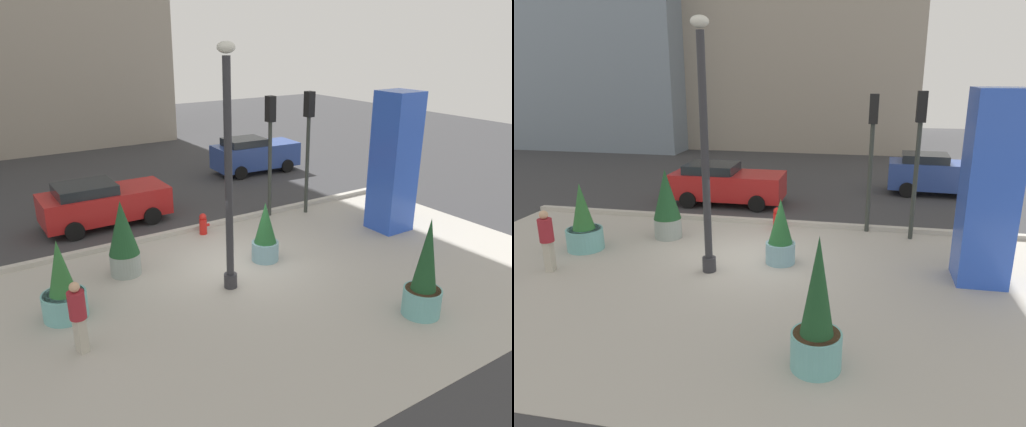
# 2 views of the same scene
# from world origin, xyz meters

# --- Properties ---
(ground_plane) EXTENTS (60.00, 60.00, 0.00)m
(ground_plane) POSITION_xyz_m (0.00, 4.00, 0.00)
(ground_plane) COLOR #38383A
(plaza_pavement) EXTENTS (18.00, 10.00, 0.02)m
(plaza_pavement) POSITION_xyz_m (0.00, -2.00, 0.00)
(plaza_pavement) COLOR #ADA89E
(plaza_pavement) RESTS_ON ground_plane
(curb_strip) EXTENTS (18.00, 0.24, 0.16)m
(curb_strip) POSITION_xyz_m (0.00, 3.12, 0.08)
(curb_strip) COLOR #B7B2A8
(curb_strip) RESTS_ON ground_plane
(lamp_post) EXTENTS (0.44, 0.44, 6.35)m
(lamp_post) POSITION_xyz_m (-0.89, -1.18, 3.09)
(lamp_post) COLOR #2D2D33
(lamp_post) RESTS_ON ground_plane
(art_pillar_blue) EXTENTS (1.20, 1.20, 4.77)m
(art_pillar_blue) POSITION_xyz_m (5.99, -0.40, 2.38)
(art_pillar_blue) COLOR blue
(art_pillar_blue) RESTS_ON ground_plane
(potted_plant_near_left) EXTENTS (1.05, 1.05, 2.03)m
(potted_plant_near_left) POSITION_xyz_m (-5.01, -0.35, 0.76)
(potted_plant_near_left) COLOR #6BB2B2
(potted_plant_near_left) RESTS_ON ground_plane
(potted_plant_by_pillar) EXTENTS (0.82, 0.82, 1.84)m
(potted_plant_by_pillar) POSITION_xyz_m (0.87, -0.24, 0.83)
(potted_plant_by_pillar) COLOR #7AA8B7
(potted_plant_by_pillar) RESTS_ON ground_plane
(potted_plant_mid_plaza) EXTENTS (0.86, 0.86, 2.22)m
(potted_plant_mid_plaza) POSITION_xyz_m (-3.01, 1.12, 1.10)
(potted_plant_mid_plaza) COLOR gray
(potted_plant_mid_plaza) RESTS_ON ground_plane
(potted_plant_curbside) EXTENTS (0.92, 0.92, 2.52)m
(potted_plant_curbside) POSITION_xyz_m (2.34, -4.91, 1.01)
(potted_plant_curbside) COLOR #6BB2B2
(potted_plant_curbside) RESTS_ON ground_plane
(fire_hydrant) EXTENTS (0.36, 0.26, 0.75)m
(fire_hydrant) POSITION_xyz_m (0.24, 2.64, 0.37)
(fire_hydrant) COLOR red
(fire_hydrant) RESTS_ON ground_plane
(traffic_light_far_side) EXTENTS (0.28, 0.42, 4.44)m
(traffic_light_far_side) POSITION_xyz_m (3.20, 2.98, 3.01)
(traffic_light_far_side) COLOR #333833
(traffic_light_far_side) RESTS_ON ground_plane
(traffic_light_corner) EXTENTS (0.28, 0.42, 4.56)m
(traffic_light_corner) POSITION_xyz_m (4.57, 2.51, 3.09)
(traffic_light_corner) COLOR #333833
(traffic_light_corner) RESTS_ON ground_plane
(car_intersection) EXTENTS (4.28, 2.10, 1.74)m
(car_intersection) POSITION_xyz_m (6.11, 8.59, 0.89)
(car_intersection) COLOR #2D4793
(car_intersection) RESTS_ON ground_plane
(car_passing_lane) EXTENTS (4.41, 2.09, 1.60)m
(car_passing_lane) POSITION_xyz_m (-2.32, 5.41, 0.82)
(car_passing_lane) COLOR red
(car_passing_lane) RESTS_ON ground_plane
(pedestrian_crossing) EXTENTS (0.43, 0.43, 1.67)m
(pedestrian_crossing) POSITION_xyz_m (-5.05, -1.97, 0.93)
(pedestrian_crossing) COLOR #B2AD9E
(pedestrian_crossing) RESTS_ON ground_plane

